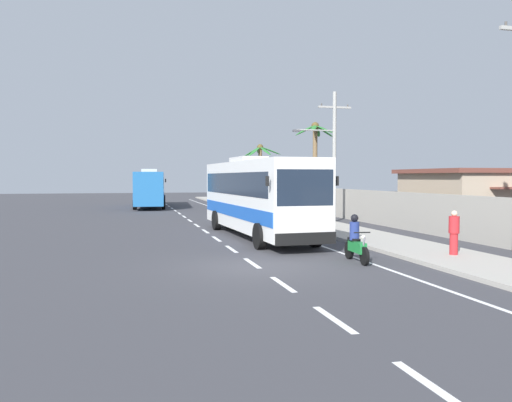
{
  "coord_description": "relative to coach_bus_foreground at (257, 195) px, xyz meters",
  "views": [
    {
      "loc": [
        -3.97,
        -15.64,
        2.82
      ],
      "look_at": [
        1.99,
        8.01,
        1.7
      ],
      "focal_mm": 36.03,
      "sensor_mm": 36.0,
      "label": 1
    }
  ],
  "objects": [
    {
      "name": "ground_plane",
      "position": [
        -2.04,
        -8.03,
        -2.0
      ],
      "size": [
        160.0,
        160.0,
        0.0
      ],
      "primitive_type": "plane",
      "color": "#3A3A3F"
    },
    {
      "name": "sidewalk_kerb",
      "position": [
        4.76,
        1.97,
        -1.93
      ],
      "size": [
        3.2,
        90.0,
        0.14
      ],
      "primitive_type": "cube",
      "color": "#A8A399",
      "rests_on": "ground"
    },
    {
      "name": "lane_markings",
      "position": [
        0.21,
        6.73,
        -2.0
      ],
      "size": [
        3.94,
        71.0,
        0.01
      ],
      "color": "white",
      "rests_on": "ground"
    },
    {
      "name": "boundary_wall",
      "position": [
        8.56,
        5.97,
        -0.98
      ],
      "size": [
        0.24,
        60.0,
        2.03
      ],
      "primitive_type": "cube",
      "color": "#9E998E",
      "rests_on": "ground"
    },
    {
      "name": "coach_bus_foreground",
      "position": [
        0.0,
        0.0,
        0.0
      ],
      "size": [
        3.26,
        12.25,
        3.84
      ],
      "color": "white",
      "rests_on": "ground"
    },
    {
      "name": "coach_bus_far_lane",
      "position": [
        -3.87,
        25.51,
        -0.14
      ],
      "size": [
        3.57,
        11.89,
        3.57
      ],
      "color": "#2366A8",
      "rests_on": "ground"
    },
    {
      "name": "motorcycle_beside_bus",
      "position": [
        1.4,
        -7.96,
        -1.35
      ],
      "size": [
        0.56,
        1.96,
        1.59
      ],
      "color": "black",
      "rests_on": "ground"
    },
    {
      "name": "pedestrian_near_kerb",
      "position": [
        4.42,
        6.56,
        -1.03
      ],
      "size": [
        0.36,
        0.36,
        1.59
      ],
      "rotation": [
        0.0,
        0.0,
        5.61
      ],
      "color": "black",
      "rests_on": "sidewalk_kerb"
    },
    {
      "name": "pedestrian_far_walk",
      "position": [
        4.98,
        -8.17,
        -1.06
      ],
      "size": [
        0.36,
        0.36,
        1.54
      ],
      "rotation": [
        0.0,
        0.0,
        1.44
      ],
      "color": "red",
      "rests_on": "sidewalk_kerb"
    },
    {
      "name": "utility_pole_mid",
      "position": [
        6.65,
        6.71,
        2.41
      ],
      "size": [
        3.85,
        0.24,
        8.22
      ],
      "color": "#9E9E99",
      "rests_on": "ground"
    },
    {
      "name": "palm_nearest",
      "position": [
        5.63,
        21.01,
        2.03
      ],
      "size": [
        3.56,
        3.82,
        5.81
      ],
      "color": "brown",
      "rests_on": "ground"
    },
    {
      "name": "palm_second",
      "position": [
        7.3,
        11.55,
        2.63
      ],
      "size": [
        2.92,
        2.85,
        6.83
      ],
      "color": "brown",
      "rests_on": "ground"
    },
    {
      "name": "roadside_building",
      "position": [
        15.38,
        1.53,
        -0.34
      ],
      "size": [
        11.24,
        7.17,
        3.29
      ],
      "color": "tan",
      "rests_on": "ground"
    }
  ]
}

